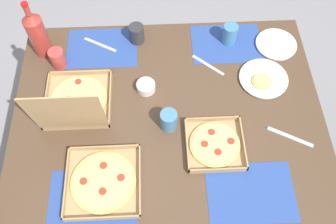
{
  "coord_description": "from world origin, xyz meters",
  "views": [
    {
      "loc": [
        0.04,
        0.86,
        2.2
      ],
      "look_at": [
        0.0,
        0.0,
        0.73
      ],
      "focal_mm": 39.46,
      "sensor_mm": 36.0,
      "label": 1
    }
  ],
  "objects_px": {
    "plate_far_left": "(276,45)",
    "cup_clear_right": "(230,34)",
    "pizza_box_corner_left": "(76,102)",
    "pizza_box_corner_right": "(103,182)",
    "condiment_bowl": "(146,87)",
    "soda_bottle": "(37,33)",
    "pizza_box_edge_far": "(215,145)",
    "plate_near_right": "(263,79)",
    "cup_dark": "(58,58)",
    "cup_red": "(168,120)",
    "cup_spare": "(137,34)"
  },
  "relations": [
    {
      "from": "plate_far_left",
      "to": "cup_clear_right",
      "type": "xyz_separation_m",
      "value": [
        0.24,
        -0.04,
        0.05
      ]
    },
    {
      "from": "pizza_box_corner_left",
      "to": "pizza_box_corner_right",
      "type": "relative_size",
      "value": 1.14
    },
    {
      "from": "pizza_box_corner_left",
      "to": "condiment_bowl",
      "type": "height_order",
      "value": "pizza_box_corner_left"
    },
    {
      "from": "soda_bottle",
      "to": "cup_clear_right",
      "type": "relative_size",
      "value": 2.97
    },
    {
      "from": "pizza_box_edge_far",
      "to": "soda_bottle",
      "type": "bearing_deg",
      "value": -35.13
    },
    {
      "from": "pizza_box_corner_left",
      "to": "plate_near_right",
      "type": "bearing_deg",
      "value": -172.27
    },
    {
      "from": "pizza_box_corner_left",
      "to": "pizza_box_corner_right",
      "type": "height_order",
      "value": "pizza_box_corner_left"
    },
    {
      "from": "plate_far_left",
      "to": "condiment_bowl",
      "type": "bearing_deg",
      "value": 19.72
    },
    {
      "from": "pizza_box_edge_far",
      "to": "pizza_box_corner_right",
      "type": "bearing_deg",
      "value": 17.34
    },
    {
      "from": "pizza_box_corner_right",
      "to": "cup_dark",
      "type": "height_order",
      "value": "cup_dark"
    },
    {
      "from": "pizza_box_corner_right",
      "to": "cup_dark",
      "type": "relative_size",
      "value": 3.11
    },
    {
      "from": "pizza_box_corner_right",
      "to": "plate_near_right",
      "type": "xyz_separation_m",
      "value": [
        -0.75,
        -0.49,
        -0.0
      ]
    },
    {
      "from": "pizza_box_corner_right",
      "to": "cup_clear_right",
      "type": "xyz_separation_m",
      "value": [
        -0.61,
        -0.74,
        0.04
      ]
    },
    {
      "from": "pizza_box_edge_far",
      "to": "plate_near_right",
      "type": "bearing_deg",
      "value": -128.84
    },
    {
      "from": "plate_near_right",
      "to": "cup_red",
      "type": "height_order",
      "value": "cup_red"
    },
    {
      "from": "pizza_box_corner_right",
      "to": "cup_clear_right",
      "type": "distance_m",
      "value": 0.97
    },
    {
      "from": "soda_bottle",
      "to": "pizza_box_corner_right",
      "type": "bearing_deg",
      "value": 114.75
    },
    {
      "from": "plate_far_left",
      "to": "cup_clear_right",
      "type": "relative_size",
      "value": 1.93
    },
    {
      "from": "pizza_box_corner_left",
      "to": "cup_red",
      "type": "distance_m",
      "value": 0.43
    },
    {
      "from": "pizza_box_edge_far",
      "to": "cup_dark",
      "type": "relative_size",
      "value": 2.53
    },
    {
      "from": "plate_far_left",
      "to": "soda_bottle",
      "type": "relative_size",
      "value": 0.65
    },
    {
      "from": "plate_near_right",
      "to": "cup_clear_right",
      "type": "relative_size",
      "value": 2.18
    },
    {
      "from": "cup_clear_right",
      "to": "cup_dark",
      "type": "relative_size",
      "value": 1.09
    },
    {
      "from": "cup_clear_right",
      "to": "pizza_box_edge_far",
      "type": "bearing_deg",
      "value": 77.09
    },
    {
      "from": "pizza_box_edge_far",
      "to": "cup_clear_right",
      "type": "relative_size",
      "value": 2.31
    },
    {
      "from": "cup_spare",
      "to": "cup_clear_right",
      "type": "height_order",
      "value": "cup_clear_right"
    },
    {
      "from": "plate_far_left",
      "to": "cup_red",
      "type": "height_order",
      "value": "cup_red"
    },
    {
      "from": "plate_far_left",
      "to": "cup_dark",
      "type": "distance_m",
      "value": 1.1
    },
    {
      "from": "soda_bottle",
      "to": "cup_dark",
      "type": "relative_size",
      "value": 3.25
    },
    {
      "from": "pizza_box_corner_left",
      "to": "plate_near_right",
      "type": "height_order",
      "value": "pizza_box_corner_left"
    },
    {
      "from": "pizza_box_corner_right",
      "to": "plate_far_left",
      "type": "relative_size",
      "value": 1.47
    },
    {
      "from": "pizza_box_corner_left",
      "to": "cup_red",
      "type": "relative_size",
      "value": 3.49
    },
    {
      "from": "cup_red",
      "to": "cup_dark",
      "type": "bearing_deg",
      "value": -35.26
    },
    {
      "from": "pizza_box_edge_far",
      "to": "plate_far_left",
      "type": "xyz_separation_m",
      "value": [
        -0.38,
        -0.55,
        -0.0
      ]
    },
    {
      "from": "soda_bottle",
      "to": "cup_dark",
      "type": "xyz_separation_m",
      "value": [
        -0.09,
        0.09,
        -0.08
      ]
    },
    {
      "from": "soda_bottle",
      "to": "plate_near_right",
      "type": "bearing_deg",
      "value": 167.99
    },
    {
      "from": "plate_far_left",
      "to": "condiment_bowl",
      "type": "xyz_separation_m",
      "value": [
        0.67,
        0.24,
        0.01
      ]
    },
    {
      "from": "pizza_box_corner_left",
      "to": "plate_near_right",
      "type": "distance_m",
      "value": 0.89
    },
    {
      "from": "pizza_box_corner_left",
      "to": "cup_spare",
      "type": "height_order",
      "value": "pizza_box_corner_left"
    },
    {
      "from": "pizza_box_corner_right",
      "to": "condiment_bowl",
      "type": "height_order",
      "value": "condiment_bowl"
    },
    {
      "from": "pizza_box_corner_left",
      "to": "cup_dark",
      "type": "relative_size",
      "value": 3.53
    },
    {
      "from": "pizza_box_edge_far",
      "to": "pizza_box_corner_left",
      "type": "bearing_deg",
      "value": -19.71
    },
    {
      "from": "pizza_box_corner_left",
      "to": "soda_bottle",
      "type": "distance_m",
      "value": 0.41
    },
    {
      "from": "pizza_box_edge_far",
      "to": "cup_dark",
      "type": "distance_m",
      "value": 0.87
    },
    {
      "from": "pizza_box_corner_right",
      "to": "soda_bottle",
      "type": "distance_m",
      "value": 0.8
    },
    {
      "from": "cup_red",
      "to": "pizza_box_edge_far",
      "type": "bearing_deg",
      "value": 151.42
    },
    {
      "from": "cup_red",
      "to": "condiment_bowl",
      "type": "distance_m",
      "value": 0.23
    },
    {
      "from": "pizza_box_corner_right",
      "to": "plate_near_right",
      "type": "bearing_deg",
      "value": -146.96
    },
    {
      "from": "pizza_box_edge_far",
      "to": "cup_spare",
      "type": "height_order",
      "value": "cup_spare"
    },
    {
      "from": "pizza_box_corner_left",
      "to": "plate_near_right",
      "type": "relative_size",
      "value": 1.48
    }
  ]
}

